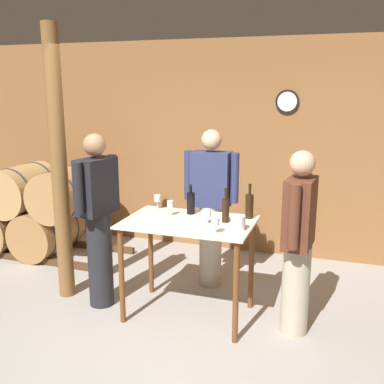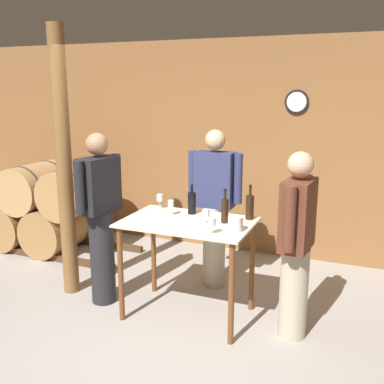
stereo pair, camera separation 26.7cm
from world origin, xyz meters
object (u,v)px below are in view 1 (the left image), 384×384
wine_bottle_left (226,209)px  wine_glass_near_right (207,213)px  wooden_post (59,167)px  ice_bucket (238,223)px  wine_glass_near_center (170,205)px  wine_bottle_center (249,205)px  wine_glass_far_side (215,222)px  person_visitor_with_scarf (211,205)px  wine_bottle_far_left (191,203)px  wine_glass_near_left (157,199)px  person_host (298,240)px  person_visitor_bearded (98,217)px

wine_bottle_left → wine_glass_near_right: bearing=-147.1°
wooden_post → ice_bucket: bearing=-3.1°
wooden_post → wine_glass_near_center: size_ratio=18.54×
wine_bottle_center → wine_glass_far_side: wine_bottle_center is taller
wine_glass_far_side → person_visitor_with_scarf: 1.04m
wine_bottle_far_left → wine_glass_far_side: size_ratio=2.08×
wine_bottle_center → wine_glass_near_right: (-0.32, -0.29, -0.03)m
wooden_post → wine_glass_far_side: size_ratio=19.57×
wine_bottle_center → person_visitor_with_scarf: (-0.50, 0.44, -0.15)m
ice_bucket → person_visitor_with_scarf: person_visitor_with_scarf is taller
wine_glass_near_right → ice_bucket: bearing=-16.7°
wine_glass_near_left → wine_bottle_center: bearing=-1.4°
ice_bucket → person_host: 0.53m
wine_glass_near_center → person_host: size_ratio=0.09×
wine_glass_near_center → ice_bucket: bearing=-17.3°
wine_glass_near_right → person_visitor_with_scarf: size_ratio=0.08×
person_host → person_visitor_bearded: bearing=-177.7°
wine_bottle_far_left → wine_glass_near_left: bearing=171.2°
wine_glass_near_center → wine_glass_far_side: 0.67m
wine_bottle_far_left → wine_glass_near_center: 0.21m
wine_glass_near_center → person_visitor_with_scarf: bearing=69.4°
wine_bottle_left → person_visitor_with_scarf: size_ratio=0.18×
wine_bottle_center → wooden_post: bearing=-171.4°
person_visitor_with_scarf → wooden_post: bearing=-151.8°
ice_bucket → wine_bottle_left: bearing=130.3°
wine_glass_far_side → wine_bottle_far_left: bearing=127.4°
wine_glass_near_right → wine_bottle_far_left: bearing=133.2°
wine_bottle_center → person_visitor_bearded: bearing=-166.0°
wine_bottle_left → person_visitor_with_scarf: (-0.32, 0.64, -0.15)m
wine_glass_near_left → wine_glass_near_right: wine_glass_near_left is taller
wine_bottle_far_left → person_visitor_bearded: 0.90m
wine_bottle_far_left → wine_bottle_center: wine_bottle_center is taller
wine_glass_near_center → person_host: person_host is taller
wooden_post → wine_bottle_far_left: size_ratio=9.39×
wine_glass_near_left → wine_glass_far_side: 0.94m
wine_bottle_far_left → person_visitor_with_scarf: (0.06, 0.48, -0.14)m
wine_glass_near_right → person_visitor_with_scarf: bearing=103.7°
wine_glass_near_left → ice_bucket: 0.99m
ice_bucket → person_visitor_with_scarf: bearing=120.3°
wine_bottle_center → person_host: 0.58m
person_visitor_with_scarf → person_visitor_bearded: (-0.89, -0.79, 0.00)m
wine_glass_near_left → ice_bucket: bearing=-23.7°
wooden_post → wine_bottle_left: bearing=2.9°
person_host → person_visitor_with_scarf: (-0.98, 0.71, 0.04)m
wooden_post → person_visitor_bearded: wooden_post is taller
wine_bottle_center → wine_glass_near_left: size_ratio=2.26×
wine_bottle_center → wine_glass_far_side: size_ratio=2.35×
wine_bottle_far_left → person_visitor_bearded: size_ratio=0.17×
wine_bottle_far_left → person_visitor_with_scarf: 0.50m
wine_bottle_left → wine_glass_near_center: wine_bottle_left is taller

